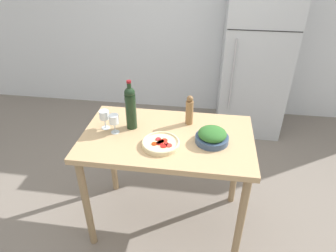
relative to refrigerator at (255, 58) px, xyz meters
name	(u,v)px	position (x,y,z in m)	size (l,w,h in m)	color
ground_plane	(167,219)	(-0.80, -1.75, -0.93)	(14.00, 14.00, 0.00)	slate
wall_back	(192,16)	(-0.80, 0.40, 0.38)	(6.40, 0.09, 2.60)	silver
refrigerator	(255,58)	(0.00, 0.00, 0.00)	(0.77, 0.72, 1.85)	#B7BCC1
prep_counter	(167,148)	(-0.80, -1.75, -0.14)	(1.26, 0.75, 0.90)	tan
wine_bottle	(131,107)	(-1.08, -1.67, 0.15)	(0.08, 0.08, 0.39)	black
wine_glass_near	(114,120)	(-1.19, -1.76, 0.08)	(0.07, 0.07, 0.15)	silver
wine_glass_far	(104,116)	(-1.28, -1.71, 0.08)	(0.07, 0.07, 0.15)	silver
pepper_mill	(189,110)	(-0.65, -1.55, 0.09)	(0.06, 0.06, 0.24)	olive
salad_bowl	(212,136)	(-0.47, -1.78, 0.02)	(0.24, 0.24, 0.11)	#384C6B
homemade_pizza	(161,143)	(-0.82, -1.88, -0.01)	(0.27, 0.27, 0.04)	beige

